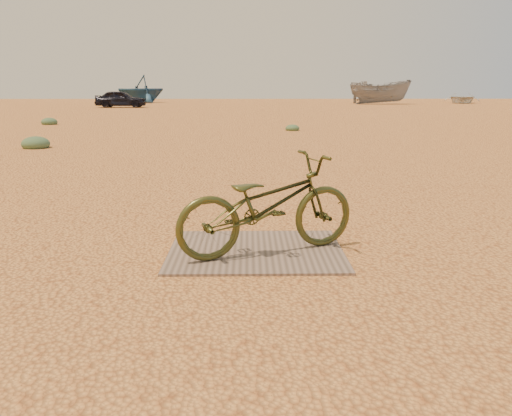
{
  "coord_description": "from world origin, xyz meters",
  "views": [
    {
      "loc": [
        -0.47,
        -4.53,
        1.46
      ],
      "look_at": [
        -0.41,
        -0.23,
        0.41
      ],
      "focal_mm": 35.0,
      "sensor_mm": 36.0,
      "label": 1
    }
  ],
  "objects_px": {
    "plywood_board": "(256,251)",
    "boat_mid_right": "(380,92)",
    "boat_far_right": "(462,98)",
    "bicycle": "(268,205)",
    "car": "(121,99)",
    "boat_far_left": "(141,89)"
  },
  "relations": [
    {
      "from": "boat_far_left",
      "to": "boat_far_right",
      "type": "distance_m",
      "value": 29.79
    },
    {
      "from": "plywood_board",
      "to": "boat_mid_right",
      "type": "distance_m",
      "value": 41.46
    },
    {
      "from": "boat_mid_right",
      "to": "car",
      "type": "bearing_deg",
      "value": 108.42
    },
    {
      "from": "boat_mid_right",
      "to": "plywood_board",
      "type": "bearing_deg",
      "value": 163.85
    },
    {
      "from": "boat_far_left",
      "to": "boat_far_right",
      "type": "bearing_deg",
      "value": 41.9
    },
    {
      "from": "boat_far_left",
      "to": "boat_mid_right",
      "type": "distance_m",
      "value": 21.92
    },
    {
      "from": "boat_mid_right",
      "to": "bicycle",
      "type": "bearing_deg",
      "value": 164.01
    },
    {
      "from": "plywood_board",
      "to": "boat_mid_right",
      "type": "height_order",
      "value": "boat_mid_right"
    },
    {
      "from": "car",
      "to": "boat_mid_right",
      "type": "height_order",
      "value": "boat_mid_right"
    },
    {
      "from": "plywood_board",
      "to": "boat_far_right",
      "type": "relative_size",
      "value": 0.35
    },
    {
      "from": "plywood_board",
      "to": "boat_far_left",
      "type": "xyz_separation_m",
      "value": [
        -10.12,
        44.05,
        1.27
      ]
    },
    {
      "from": "plywood_board",
      "to": "boat_far_right",
      "type": "xyz_separation_m",
      "value": [
        19.61,
        42.32,
        0.46
      ]
    },
    {
      "from": "bicycle",
      "to": "boat_far_right",
      "type": "distance_m",
      "value": 46.67
    },
    {
      "from": "boat_mid_right",
      "to": "boat_far_right",
      "type": "bearing_deg",
      "value": -73.47
    },
    {
      "from": "boat_far_right",
      "to": "bicycle",
      "type": "bearing_deg",
      "value": -91.39
    },
    {
      "from": "boat_mid_right",
      "to": "boat_far_right",
      "type": "xyz_separation_m",
      "value": [
        8.22,
        2.47,
        -0.57
      ]
    },
    {
      "from": "boat_mid_right",
      "to": "boat_far_right",
      "type": "relative_size",
      "value": 1.18
    },
    {
      "from": "plywood_board",
      "to": "boat_far_right",
      "type": "height_order",
      "value": "boat_far_right"
    },
    {
      "from": "car",
      "to": "boat_far_left",
      "type": "xyz_separation_m",
      "value": [
        -0.82,
        11.17,
        0.67
      ]
    },
    {
      "from": "car",
      "to": "boat_far_left",
      "type": "height_order",
      "value": "boat_far_left"
    },
    {
      "from": "boat_far_left",
      "to": "boat_mid_right",
      "type": "relative_size",
      "value": 0.92
    },
    {
      "from": "car",
      "to": "boat_far_right",
      "type": "height_order",
      "value": "car"
    }
  ]
}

